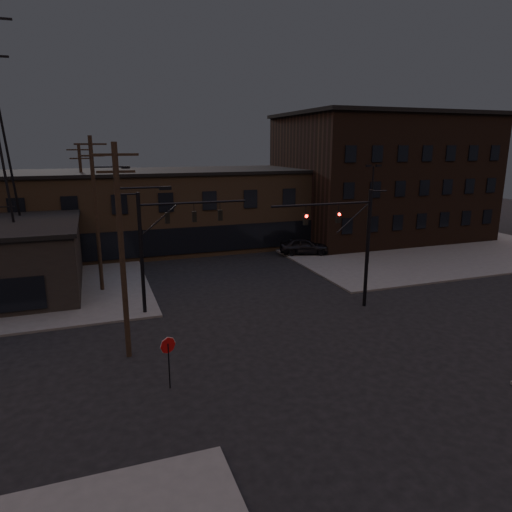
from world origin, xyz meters
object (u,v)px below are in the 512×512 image
(traffic_signal_far, at_px, (161,238))
(stop_sign, at_px, (168,351))
(traffic_signal_near, at_px, (353,237))
(car_crossing, at_px, (221,240))
(parked_car_lot_b, at_px, (366,231))
(parked_car_lot_a, at_px, (304,246))

(traffic_signal_far, height_order, stop_sign, traffic_signal_far)
(traffic_signal_near, distance_m, car_crossing, 21.47)
(traffic_signal_near, relative_size, parked_car_lot_b, 1.70)
(stop_sign, relative_size, parked_car_lot_a, 0.51)
(stop_sign, bearing_deg, traffic_signal_near, 25.90)
(traffic_signal_near, bearing_deg, stop_sign, -154.10)
(traffic_signal_near, xyz_separation_m, traffic_signal_far, (-12.07, 3.50, 0.08))
(stop_sign, xyz_separation_m, car_crossing, (9.99, 27.30, -0.99))
(traffic_signal_near, relative_size, car_crossing, 1.54)
(parked_car_lot_a, relative_size, parked_car_lot_b, 1.04)
(traffic_signal_near, distance_m, parked_car_lot_b, 25.21)
(parked_car_lot_b, bearing_deg, parked_car_lot_a, 97.91)
(traffic_signal_near, relative_size, traffic_signal_far, 1.00)
(traffic_signal_near, relative_size, parked_car_lot_a, 1.64)
(parked_car_lot_a, bearing_deg, traffic_signal_near, -175.81)
(parked_car_lot_a, xyz_separation_m, car_crossing, (-7.01, 5.93, -0.13))
(traffic_signal_far, bearing_deg, parked_car_lot_a, 35.90)
(traffic_signal_far, height_order, parked_car_lot_b, traffic_signal_far)
(traffic_signal_near, distance_m, parked_car_lot_a, 15.82)
(traffic_signal_far, bearing_deg, stop_sign, -97.32)
(parked_car_lot_a, bearing_deg, car_crossing, 67.71)
(traffic_signal_near, xyz_separation_m, parked_car_lot_a, (3.64, 14.88, -3.95))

